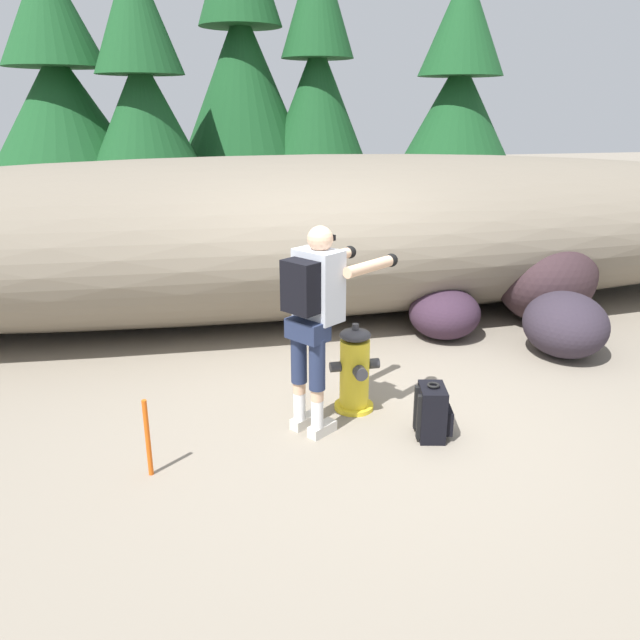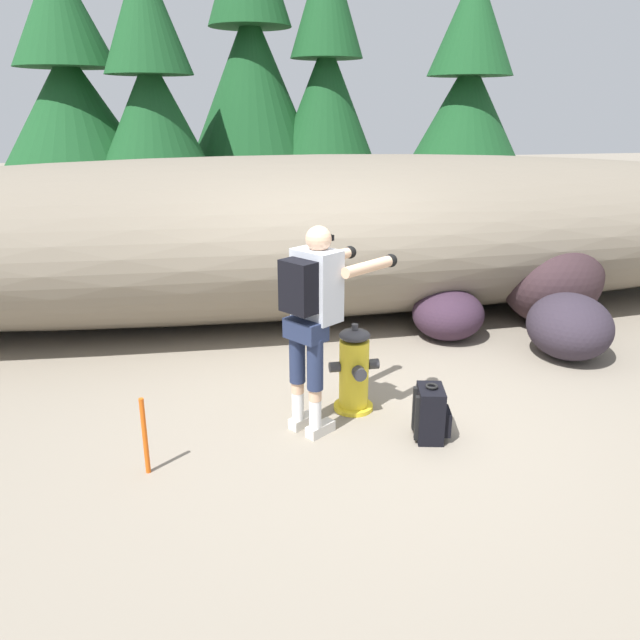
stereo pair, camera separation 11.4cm
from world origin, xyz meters
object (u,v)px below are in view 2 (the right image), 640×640
utility_worker (315,305)px  survey_stake (145,436)px  fire_hydrant (354,371)px  spare_backpack (431,414)px  boulder_small (569,326)px  boulder_large (552,277)px  boulder_mid (448,314)px

utility_worker → survey_stake: bearing=162.4°
fire_hydrant → spare_backpack: size_ratio=1.70×
fire_hydrant → boulder_small: fire_hydrant is taller
utility_worker → spare_backpack: 1.28m
boulder_large → survey_stake: boulder_large is taller
boulder_large → boulder_small: (-0.43, -1.11, -0.22)m
fire_hydrant → boulder_small: bearing=16.2°
boulder_mid → spare_backpack: bearing=-115.6°
spare_backpack → utility_worker: bearing=171.7°
spare_backpack → boulder_large: 3.53m
spare_backpack → boulder_large: (2.50, 2.47, 0.35)m
fire_hydrant → utility_worker: (-0.40, -0.27, 0.71)m
spare_backpack → survey_stake: size_ratio=0.78×
spare_backpack → survey_stake: survey_stake is taller
fire_hydrant → boulder_mid: bearing=45.3°
spare_backpack → boulder_mid: boulder_mid is taller
boulder_mid → boulder_small: bearing=-36.8°
fire_hydrant → survey_stake: fire_hydrant is taller
boulder_large → boulder_small: bearing=-111.4°
boulder_mid → survey_stake: bearing=-145.7°
boulder_mid → boulder_small: size_ratio=0.82×
utility_worker → boulder_large: 4.02m
utility_worker → survey_stake: 1.60m
boulder_small → boulder_large: bearing=68.6°
utility_worker → boulder_small: bearing=-15.8°
spare_backpack → boulder_mid: 2.37m
fire_hydrant → boulder_large: bearing=31.9°
fire_hydrant → spare_backpack: (0.48, -0.62, -0.15)m
fire_hydrant → boulder_small: size_ratio=0.79×
boulder_mid → boulder_small: boulder_small is taller
survey_stake → boulder_mid: bearing=34.3°
survey_stake → boulder_large: bearing=28.3°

